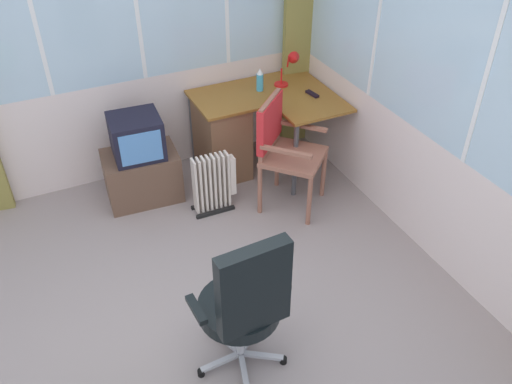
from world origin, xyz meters
The scene contains 12 objects.
ground centered at (0.00, 0.00, -0.03)m, with size 4.97×5.47×0.06m, color gray.
north_window_panel centered at (0.00, 2.27, 1.36)m, with size 3.97×0.07×2.73m.
east_window_panel centered at (2.02, 0.00, 1.36)m, with size 0.07×4.47×2.73m.
curtain_corner centered at (1.89, 2.14, 1.31)m, with size 0.31×0.07×2.63m, color olive.
desk centered at (1.02, 1.89, 0.41)m, with size 1.24×1.00×0.76m.
desk_lamp centered at (1.67, 1.87, 0.97)m, with size 0.23×0.20×0.33m.
tv_remote centered at (1.75, 1.63, 0.77)m, with size 0.04×0.15×0.02m, color black.
spray_bottle centered at (1.36, 1.92, 0.86)m, with size 0.06×0.06×0.22m.
wooden_armchair centered at (1.22, 1.23, 0.64)m, with size 0.68×0.68×1.00m.
office_chair centered at (0.24, -0.25, 0.62)m, with size 0.60×0.58×1.11m.
tv_on_stand centered at (0.15, 1.81, 0.36)m, with size 0.67×0.48×0.81m.
space_heater centered at (0.67, 1.36, 0.28)m, with size 0.39×0.18×0.55m.
Camera 1 is at (-0.60, -2.16, 2.96)m, focal length 37.59 mm.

